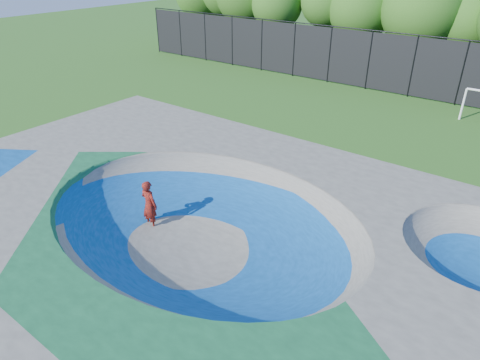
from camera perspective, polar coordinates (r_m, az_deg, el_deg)
name	(u,v)px	position (r m, az deg, el deg)	size (l,w,h in m)	color
ground	(203,249)	(14.43, -4.97, -9.21)	(120.00, 120.00, 0.00)	#275918
skate_deck	(202,231)	(13.98, -5.10, -6.77)	(22.00, 14.00, 1.50)	gray
skater	(149,205)	(15.28, -11.99, -3.23)	(0.67, 0.44, 1.85)	red
skateboard	(152,226)	(15.76, -11.67, -6.02)	(0.78, 0.22, 0.05)	black
fence	(413,65)	(31.12, 22.08, 13.98)	(48.09, 0.09, 4.04)	black
treeline	(434,8)	(35.58, 24.46, 20.12)	(52.90, 7.59, 8.76)	#4F3127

